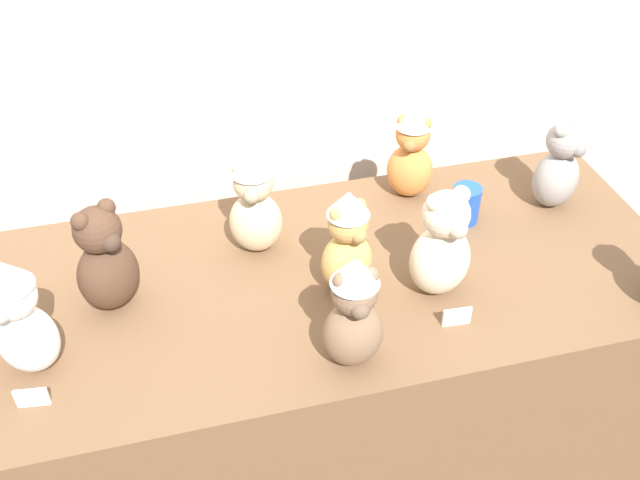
# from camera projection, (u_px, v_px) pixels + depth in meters

# --- Properties ---
(display_table) EXTENTS (1.91, 0.80, 0.77)m
(display_table) POSITION_uv_depth(u_px,v_px,m) (320.00, 373.00, 2.10)
(display_table) COLOR brown
(display_table) RESTS_ON ground_plane
(teddy_bear_cream) EXTENTS (0.18, 0.16, 0.30)m
(teddy_bear_cream) POSITION_uv_depth(u_px,v_px,m) (442.00, 246.00, 1.73)
(teddy_bear_cream) COLOR beige
(teddy_bear_cream) RESTS_ON display_table
(teddy_bear_cocoa) EXTENTS (0.20, 0.19, 0.30)m
(teddy_bear_cocoa) POSITION_uv_depth(u_px,v_px,m) (105.00, 261.00, 1.69)
(teddy_bear_cocoa) COLOR #4C3323
(teddy_bear_cocoa) RESTS_ON display_table
(teddy_bear_ash) EXTENTS (0.18, 0.17, 0.28)m
(teddy_bear_ash) POSITION_uv_depth(u_px,v_px,m) (559.00, 167.00, 2.02)
(teddy_bear_ash) COLOR gray
(teddy_bear_ash) RESTS_ON display_table
(teddy_bear_ginger) EXTENTS (0.17, 0.17, 0.30)m
(teddy_bear_ginger) POSITION_uv_depth(u_px,v_px,m) (411.00, 153.00, 2.05)
(teddy_bear_ginger) COLOR #D17F3D
(teddy_bear_ginger) RESTS_ON display_table
(teddy_bear_mocha) EXTENTS (0.14, 0.13, 0.30)m
(teddy_bear_mocha) POSITION_uv_depth(u_px,v_px,m) (355.00, 313.00, 1.54)
(teddy_bear_mocha) COLOR #7F6047
(teddy_bear_mocha) RESTS_ON display_table
(teddy_bear_honey) EXTENTS (0.17, 0.15, 0.30)m
(teddy_bear_honey) POSITION_uv_depth(u_px,v_px,m) (347.00, 243.00, 1.73)
(teddy_bear_honey) COLOR tan
(teddy_bear_honey) RESTS_ON display_table
(teddy_bear_snow) EXTENTS (0.18, 0.18, 0.31)m
(teddy_bear_snow) POSITION_uv_depth(u_px,v_px,m) (20.00, 318.00, 1.53)
(teddy_bear_snow) COLOR white
(teddy_bear_snow) RESTS_ON display_table
(teddy_bear_sand) EXTENTS (0.17, 0.15, 0.31)m
(teddy_bear_sand) POSITION_uv_depth(u_px,v_px,m) (255.00, 202.00, 1.85)
(teddy_bear_sand) COLOR #CCB78E
(teddy_bear_sand) RESTS_ON display_table
(party_cup_blue) EXTENTS (0.08, 0.08, 0.11)m
(party_cup_blue) POSITION_uv_depth(u_px,v_px,m) (466.00, 204.00, 2.01)
(party_cup_blue) COLOR blue
(party_cup_blue) RESTS_ON display_table
(name_card_front_middle) EXTENTS (0.07, 0.02, 0.05)m
(name_card_front_middle) POSITION_uv_depth(u_px,v_px,m) (32.00, 398.00, 1.52)
(name_card_front_middle) COLOR white
(name_card_front_middle) RESTS_ON display_table
(name_card_front_right) EXTENTS (0.07, 0.01, 0.05)m
(name_card_front_right) POSITION_uv_depth(u_px,v_px,m) (456.00, 316.00, 1.71)
(name_card_front_right) COLOR white
(name_card_front_right) RESTS_ON display_table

